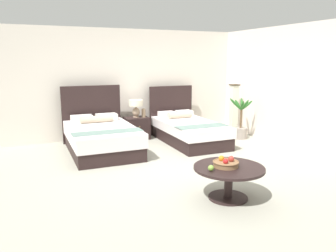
{
  "coord_description": "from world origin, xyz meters",
  "views": [
    {
      "loc": [
        -2.49,
        -5.2,
        1.89
      ],
      "look_at": [
        0.01,
        0.44,
        0.66
      ],
      "focal_mm": 35.9,
      "sensor_mm": 36.0,
      "label": 1
    }
  ],
  "objects": [
    {
      "name": "ground_plane",
      "position": [
        0.0,
        0.0,
        -0.01
      ],
      "size": [
        9.37,
        9.22,
        0.02
      ],
      "primitive_type": "cube",
      "color": "#A7A594"
    },
    {
      "name": "wall_back",
      "position": [
        0.0,
        2.81,
        1.31
      ],
      "size": [
        9.37,
        0.12,
        2.61
      ],
      "primitive_type": "cube",
      "color": "silver",
      "rests_on": "ground"
    },
    {
      "name": "wall_side_right",
      "position": [
        2.88,
        0.4,
        1.31
      ],
      "size": [
        0.12,
        4.82,
        2.61
      ],
      "primitive_type": "cube",
      "color": "silver",
      "rests_on": "ground"
    },
    {
      "name": "bed_near_window",
      "position": [
        -1.01,
        1.57,
        0.31
      ],
      "size": [
        1.36,
        2.11,
        1.3
      ],
      "color": "black",
      "rests_on": "ground"
    },
    {
      "name": "bed_near_corner",
      "position": [
        1.02,
        1.58,
        0.28
      ],
      "size": [
        1.17,
        2.18,
        1.23
      ],
      "color": "black",
      "rests_on": "ground"
    },
    {
      "name": "nightstand",
      "position": [
        0.03,
        2.34,
        0.26
      ],
      "size": [
        0.56,
        0.46,
        0.53
      ],
      "color": "black",
      "rests_on": "ground"
    },
    {
      "name": "table_lamp",
      "position": [
        0.03,
        2.36,
        0.8
      ],
      "size": [
        0.34,
        0.34,
        0.42
      ],
      "color": "tan",
      "rests_on": "nightstand"
    },
    {
      "name": "vase",
      "position": [
        0.2,
        2.3,
        0.63
      ],
      "size": [
        0.09,
        0.09,
        0.2
      ],
      "color": "#9B7F60",
      "rests_on": "nightstand"
    },
    {
      "name": "coffee_table",
      "position": [
        0.04,
        -1.54,
        0.34
      ],
      "size": [
        0.97,
        0.97,
        0.46
      ],
      "color": "black",
      "rests_on": "ground"
    },
    {
      "name": "fruit_bowl",
      "position": [
        0.0,
        -1.52,
        0.51
      ],
      "size": [
        0.36,
        0.36,
        0.15
      ],
      "color": "olive",
      "rests_on": "coffee_table"
    },
    {
      "name": "loose_apple",
      "position": [
        -0.28,
        -1.59,
        0.5
      ],
      "size": [
        0.08,
        0.08,
        0.08
      ],
      "color": "#85B243",
      "rests_on": "coffee_table"
    },
    {
      "name": "floor_lamp_corner",
      "position": [
        2.49,
        1.89,
        0.63
      ],
      "size": [
        0.21,
        0.21,
        1.27
      ],
      "color": "#2F2513",
      "rests_on": "ground"
    },
    {
      "name": "potted_palm",
      "position": [
        2.34,
        1.36,
        0.28
      ],
      "size": [
        0.63,
        0.5,
        1.01
      ],
      "color": "gray",
      "rests_on": "ground"
    }
  ]
}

